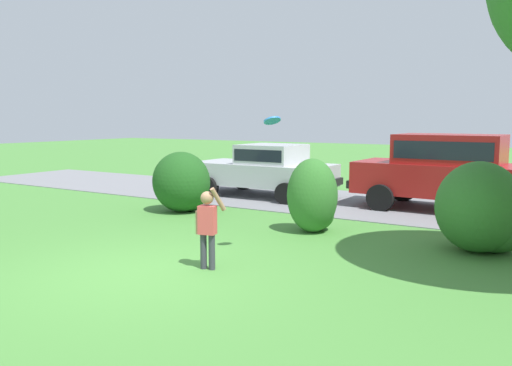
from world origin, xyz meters
TOP-DOWN VIEW (x-y plane):
  - ground_plane at (0.00, 0.00)m, footprint 80.00×80.00m
  - driveway_strip at (0.00, 7.62)m, footprint 28.00×4.40m
  - shrub_near_tree at (-2.79, 4.31)m, footprint 1.48×1.34m
  - shrub_centre_left at (0.96, 3.90)m, footprint 1.04×1.07m
  - shrub_centre at (4.13, 3.99)m, footprint 1.53×1.69m
  - parked_sedan at (-2.26, 7.49)m, footprint 4.42×2.13m
  - parked_suv at (2.84, 7.80)m, footprint 4.76×2.23m
  - child_thrower at (0.69, 0.67)m, footprint 0.42×0.32m
  - frisbee at (1.22, 1.74)m, footprint 0.29×0.28m

SIDE VIEW (x-z plane):
  - ground_plane at x=0.00m, z-range 0.00..0.00m
  - driveway_strip at x=0.00m, z-range 0.00..0.02m
  - shrub_centre_left at x=0.96m, z-range -0.09..1.42m
  - shrub_near_tree at x=-2.79m, z-range -0.06..1.44m
  - child_thrower at x=0.69m, z-range 0.07..1.36m
  - shrub_centre at x=4.13m, z-range -0.07..1.51m
  - parked_sedan at x=-2.26m, z-range 0.07..1.63m
  - parked_suv at x=2.84m, z-range 0.12..2.04m
  - frisbee at x=1.22m, z-range 2.18..2.37m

